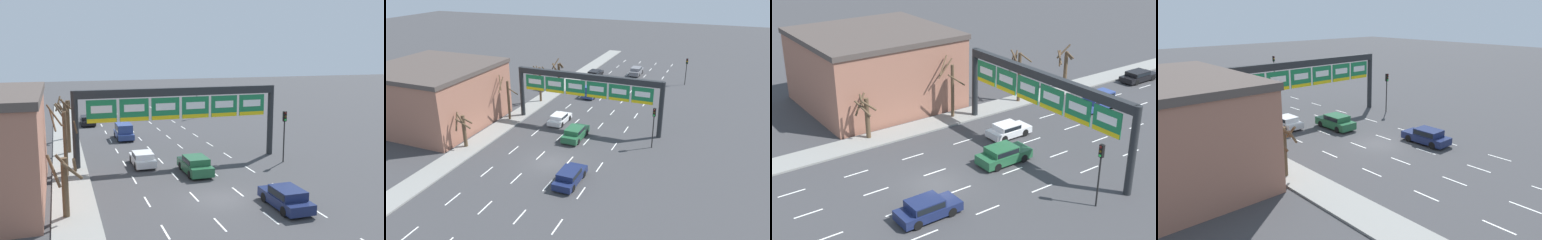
# 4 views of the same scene
# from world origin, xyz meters

# --- Properties ---
(ground_plane) EXTENTS (220.00, 220.00, 0.00)m
(ground_plane) POSITION_xyz_m (0.00, 0.00, 0.00)
(ground_plane) COLOR #3D3D3F
(sidewalk_left) EXTENTS (2.80, 110.00, 0.15)m
(sidewalk_left) POSITION_xyz_m (-9.65, 0.00, 0.07)
(sidewalk_left) COLOR gray
(sidewalk_left) RESTS_ON ground_plane
(lane_dashes) EXTENTS (10.02, 67.00, 0.01)m
(lane_dashes) POSITION_xyz_m (-0.00, 13.50, 0.00)
(lane_dashes) COLOR white
(lane_dashes) RESTS_ON ground_plane
(sign_gantry) EXTENTS (18.66, 0.70, 6.71)m
(sign_gantry) POSITION_xyz_m (-0.00, 10.28, 5.22)
(sign_gantry) COLOR #232628
(sign_gantry) RESTS_ON ground_plane
(building_near) EXTENTS (13.60, 14.11, 7.42)m
(building_near) POSITION_xyz_m (-18.12, 4.49, 3.72)
(building_near) COLOR #9E6651
(building_near) RESTS_ON ground_plane
(car_black) EXTENTS (1.89, 4.79, 1.23)m
(car_black) POSITION_xyz_m (-6.67, 31.95, 0.67)
(car_black) COLOR black
(car_black) RESTS_ON ground_plane
(car_white) EXTENTS (1.81, 3.93, 1.24)m
(car_white) POSITION_xyz_m (-3.51, 9.87, 0.67)
(car_white) COLOR silver
(car_white) RESTS_ON ground_plane
(car_grey) EXTENTS (1.80, 4.38, 1.45)m
(car_grey) POSITION_xyz_m (-0.04, 36.27, 0.77)
(car_grey) COLOR slate
(car_grey) RESTS_ON ground_plane
(car_navy) EXTENTS (1.85, 4.40, 1.39)m
(car_navy) POSITION_xyz_m (3.36, -2.81, 0.74)
(car_navy) COLOR #19234C
(car_navy) RESTS_ON ground_plane
(suv_blue) EXTENTS (1.82, 4.22, 1.77)m
(suv_blue) POSITION_xyz_m (-3.41, 21.47, 0.98)
(suv_blue) COLOR navy
(suv_blue) RESTS_ON ground_plane
(car_green) EXTENTS (1.91, 4.45, 1.45)m
(car_green) POSITION_xyz_m (0.16, 6.27, 0.77)
(car_green) COLOR #235B38
(car_green) RESTS_ON ground_plane
(traffic_light_near_gantry) EXTENTS (0.30, 0.35, 4.50)m
(traffic_light_near_gantry) POSITION_xyz_m (9.12, 33.15, 3.22)
(traffic_light_near_gantry) COLOR black
(traffic_light_near_gantry) RESTS_ON ground_plane
(traffic_light_mid_block) EXTENTS (0.30, 0.35, 4.63)m
(traffic_light_mid_block) POSITION_xyz_m (8.86, 7.28, 3.31)
(traffic_light_mid_block) COLOR black
(traffic_light_mid_block) RESTS_ON ground_plane
(tree_bare_closest) EXTENTS (1.74, 2.13, 4.71)m
(tree_bare_closest) POSITION_xyz_m (-9.71, 23.01, 2.66)
(tree_bare_closest) COLOR brown
(tree_bare_closest) RESTS_ON sidewalk_left
(tree_bare_second) EXTENTS (2.11, 1.69, 4.00)m
(tree_bare_second) POSITION_xyz_m (-10.16, -0.44, 2.32)
(tree_bare_second) COLOR brown
(tree_bare_second) RESTS_ON sidewalk_left
(tree_bare_third) EXTENTS (2.33, 2.06, 5.75)m
(tree_bare_third) POSITION_xyz_m (-10.00, 8.32, 3.12)
(tree_bare_third) COLOR brown
(tree_bare_third) RESTS_ON sidewalk_left
(tree_bare_furthest) EXTENTS (2.18, 2.14, 5.43)m
(tree_bare_furthest) POSITION_xyz_m (-9.53, 16.17, 3.19)
(tree_bare_furthest) COLOR brown
(tree_bare_furthest) RESTS_ON sidewalk_left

